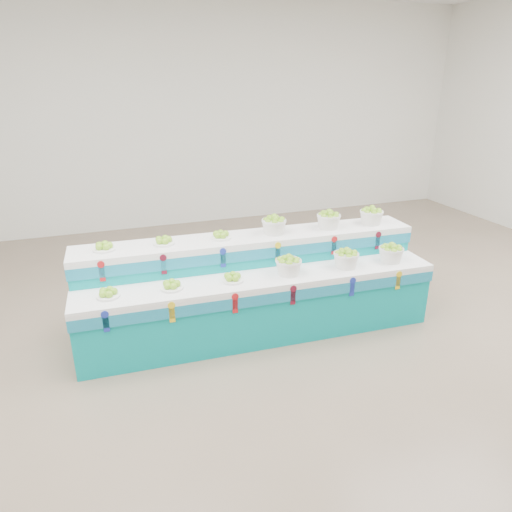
# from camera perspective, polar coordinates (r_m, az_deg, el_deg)

# --- Properties ---
(ground) EXTENTS (10.00, 10.00, 0.00)m
(ground) POSITION_cam_1_polar(r_m,az_deg,el_deg) (5.00, 11.06, -11.40)
(ground) COLOR #736050
(ground) RESTS_ON ground
(back_wall) EXTENTS (10.00, 0.00, 10.00)m
(back_wall) POSITION_cam_1_polar(r_m,az_deg,el_deg) (8.89, -4.96, 16.95)
(back_wall) COLOR silver
(back_wall) RESTS_ON ground
(display_stand) EXTENTS (3.87, 1.14, 1.02)m
(display_stand) POSITION_cam_1_polar(r_m,az_deg,el_deg) (5.09, 0.00, -3.78)
(display_stand) COLOR #069599
(display_stand) RESTS_ON ground
(plate_lower_left) EXTENTS (0.23, 0.23, 0.09)m
(plate_lower_left) POSITION_cam_1_polar(r_m,az_deg,el_deg) (4.58, -17.80, -4.30)
(plate_lower_left) COLOR white
(plate_lower_left) RESTS_ON display_stand
(plate_lower_mid) EXTENTS (0.23, 0.23, 0.09)m
(plate_lower_mid) POSITION_cam_1_polar(r_m,az_deg,el_deg) (4.60, -10.38, -3.49)
(plate_lower_mid) COLOR white
(plate_lower_mid) RESTS_ON display_stand
(plate_lower_right) EXTENTS (0.23, 0.23, 0.09)m
(plate_lower_right) POSITION_cam_1_polar(r_m,az_deg,el_deg) (4.69, -2.93, -2.60)
(plate_lower_right) COLOR white
(plate_lower_right) RESTS_ON display_stand
(basket_lower_left) EXTENTS (0.28, 0.28, 0.20)m
(basket_lower_left) POSITION_cam_1_polar(r_m,az_deg,el_deg) (4.84, 4.03, -1.14)
(basket_lower_left) COLOR silver
(basket_lower_left) RESTS_ON display_stand
(basket_lower_mid) EXTENTS (0.28, 0.28, 0.20)m
(basket_lower_mid) POSITION_cam_1_polar(r_m,az_deg,el_deg) (5.11, 11.04, -0.27)
(basket_lower_mid) COLOR silver
(basket_lower_mid) RESTS_ON display_stand
(basket_lower_right) EXTENTS (0.28, 0.28, 0.20)m
(basket_lower_right) POSITION_cam_1_polar(r_m,az_deg,el_deg) (5.39, 16.30, 0.38)
(basket_lower_right) COLOR silver
(basket_lower_right) RESTS_ON display_stand
(plate_upper_left) EXTENTS (0.23, 0.23, 0.09)m
(plate_upper_left) POSITION_cam_1_polar(r_m,az_deg,el_deg) (4.91, -18.25, 1.17)
(plate_upper_left) COLOR white
(plate_upper_left) RESTS_ON display_stand
(plate_upper_mid) EXTENTS (0.23, 0.23, 0.09)m
(plate_upper_mid) POSITION_cam_1_polar(r_m,az_deg,el_deg) (4.92, -11.34, 1.92)
(plate_upper_mid) COLOR white
(plate_upper_mid) RESTS_ON display_stand
(plate_upper_right) EXTENTS (0.23, 0.23, 0.09)m
(plate_upper_right) POSITION_cam_1_polar(r_m,az_deg,el_deg) (5.02, -4.35, 2.64)
(plate_upper_right) COLOR white
(plate_upper_right) RESTS_ON display_stand
(basket_upper_left) EXTENTS (0.28, 0.28, 0.20)m
(basket_upper_left) POSITION_cam_1_polar(r_m,az_deg,el_deg) (5.16, 2.23, 3.87)
(basket_upper_left) COLOR silver
(basket_upper_left) RESTS_ON display_stand
(basket_upper_mid) EXTENTS (0.28, 0.28, 0.20)m
(basket_upper_mid) POSITION_cam_1_polar(r_m,az_deg,el_deg) (5.41, 8.94, 4.46)
(basket_upper_mid) COLOR silver
(basket_upper_mid) RESTS_ON display_stand
(basket_upper_right) EXTENTS (0.28, 0.28, 0.20)m
(basket_upper_right) POSITION_cam_1_polar(r_m,az_deg,el_deg) (5.67, 14.05, 4.86)
(basket_upper_right) COLOR silver
(basket_upper_right) RESTS_ON display_stand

